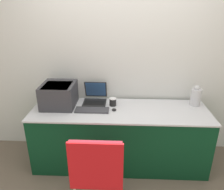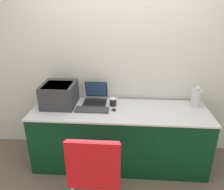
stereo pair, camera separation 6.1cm
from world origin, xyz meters
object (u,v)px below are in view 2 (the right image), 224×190
Objects in this scene: external_keyboard at (92,110)px; metal_pitcher at (197,97)px; mouse at (114,110)px; printer at (59,94)px; laptop_left at (95,98)px; coffee_cup at (113,102)px; chair at (95,168)px.

metal_pitcher is (1.30, 0.23, 0.11)m from external_keyboard.
external_keyboard is at bearing -177.21° from mouse.
printer reaches higher than laptop_left.
metal_pitcher reaches higher than coffee_cup.
chair is at bearing -82.44° from laptop_left.
printer is at bearing 122.27° from chair.
mouse is 1.06m from metal_pitcher.
metal_pitcher is at bearing -1.93° from laptop_left.
printer is 1.74m from metal_pitcher.
chair is at bearing -57.73° from printer.
coffee_cup is at bearing 98.13° from mouse.
laptop_left is (0.44, 0.14, -0.10)m from printer.
printer is at bearing 170.27° from mouse.
chair is (-1.16, -1.01, -0.31)m from metal_pitcher.
external_keyboard is 0.45× the size of chair.
mouse is 0.83m from chair.
mouse is (0.70, -0.12, -0.14)m from printer.
printer is 0.48m from external_keyboard.
chair is (-0.12, -0.79, -0.21)m from mouse.
printer is 1.58× the size of metal_pitcher.
printer is 0.47m from laptop_left.
external_keyboard is (-0.00, -0.27, -0.05)m from laptop_left.
laptop_left reaches higher than coffee_cup.
coffee_cup is 0.11× the size of chair.
printer reaches higher than chair.
metal_pitcher is at bearing 11.80° from mouse.
laptop_left is 3.40× the size of coffee_cup.
chair reaches higher than mouse.
external_keyboard is 0.27m from mouse.
printer is at bearing -176.84° from metal_pitcher.
printer is 4.22× the size of coffee_cup.
chair is (-0.10, -0.95, -0.24)m from coffee_cup.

